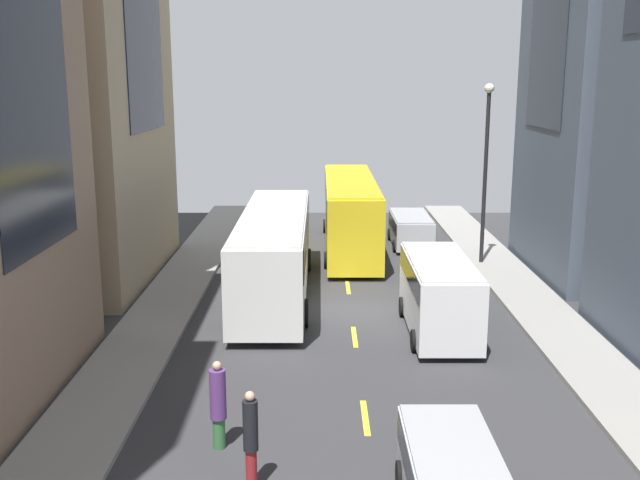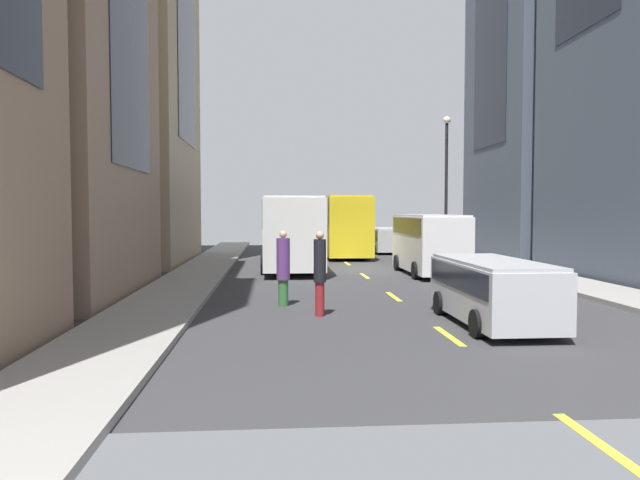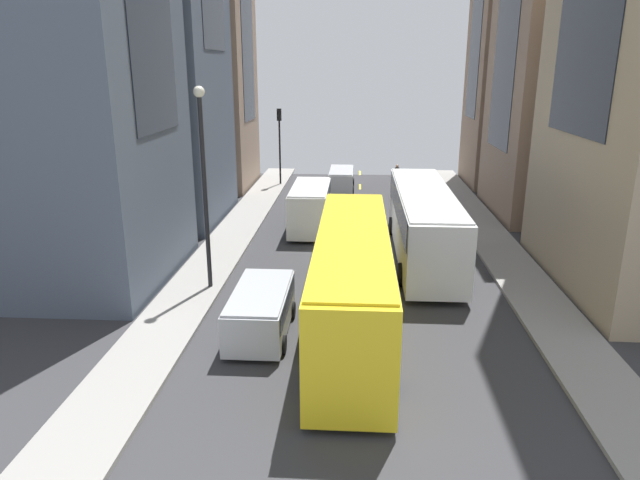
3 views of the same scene
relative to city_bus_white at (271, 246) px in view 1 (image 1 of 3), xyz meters
The scene contains 16 objects.
ground_plane 4.06m from the city_bus_white, 32.58° to the right, with size 40.45×40.45×0.00m, color #333335.
sidewalk_west 4.88m from the city_bus_white, 154.85° to the right, with size 2.40×44.00×0.15m, color gray.
sidewalk_east 10.37m from the city_bus_white, 10.76° to the right, with size 2.40×44.00×0.15m, color gray.
lane_stripe_2 11.48m from the city_bus_white, 74.73° to the right, with size 0.16×2.00×0.01m, color yellow.
lane_stripe_3 6.08m from the city_bus_white, 58.73° to the right, with size 0.16×2.00×0.01m, color yellow.
lane_stripe_4 3.75m from the city_bus_white, 20.24° to the left, with size 0.16×2.00×0.01m, color yellow.
lane_stripe_5 7.95m from the city_bus_white, 67.24° to the left, with size 0.16×2.00×0.01m, color yellow.
lane_stripe_6 13.58m from the city_bus_white, 77.19° to the left, with size 0.16×2.00×0.01m, color yellow.
lane_stripe_7 19.43m from the city_bus_white, 81.14° to the left, with size 0.16×2.00×0.01m, color yellow.
city_bus_white is the anchor object (origin of this frame).
streetcar_yellow 8.85m from the city_bus_white, 67.80° to the left, with size 2.70×12.66×3.59m.
delivery_van_white 7.37m from the city_bus_white, 37.25° to the right, with size 2.25×5.72×2.58m.
car_silver_0 10.99m from the city_bus_white, 53.56° to the left, with size 2.08×4.47×1.64m.
pedestrian_crossing_near 14.25m from the city_bus_white, 88.55° to the right, with size 0.32×0.32×2.22m.
pedestrian_waiting_curb 12.51m from the city_bus_white, 92.58° to the right, with size 0.39×0.39×2.17m.
streetlamp_near 10.91m from the city_bus_white, 27.36° to the left, with size 0.44×0.44×8.14m.
Camera 1 is at (-1.16, -26.47, 8.57)m, focal length 41.32 mm.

